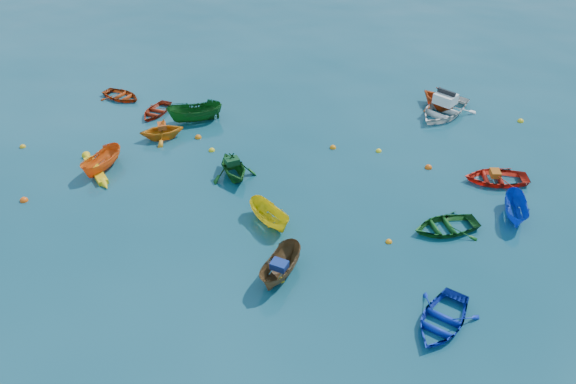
% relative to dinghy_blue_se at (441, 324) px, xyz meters
% --- Properties ---
extents(ground, '(160.00, 160.00, 0.00)m').
position_rel_dinghy_blue_se_xyz_m(ground, '(-8.36, -0.17, 0.00)').
color(ground, '#0A3D4C').
rests_on(ground, ground).
extents(sampan_brown_mid, '(1.15, 2.92, 1.12)m').
position_rel_dinghy_blue_se_xyz_m(sampan_brown_mid, '(-6.52, -0.09, 0.00)').
color(sampan_brown_mid, brown).
rests_on(sampan_brown_mid, ground).
extents(dinghy_blue_se, '(2.81, 3.55, 0.66)m').
position_rel_dinghy_blue_se_xyz_m(dinghy_blue_se, '(0.00, 0.00, 0.00)').
color(dinghy_blue_se, '#0D2AAE').
rests_on(dinghy_blue_se, ground).
extents(dinghy_orange_w, '(3.23, 3.18, 1.29)m').
position_rel_dinghy_blue_se_xyz_m(dinghy_orange_w, '(-17.16, 7.20, 0.00)').
color(dinghy_orange_w, orange).
rests_on(dinghy_orange_w, ground).
extents(sampan_yellow_mid, '(2.83, 2.21, 1.04)m').
position_rel_dinghy_blue_se_xyz_m(sampan_yellow_mid, '(-8.37, 2.79, 0.00)').
color(sampan_yellow_mid, yellow).
rests_on(sampan_yellow_mid, ground).
extents(dinghy_green_e, '(3.72, 3.57, 0.63)m').
position_rel_dinghy_blue_se_xyz_m(dinghy_green_e, '(-0.92, 5.55, 0.00)').
color(dinghy_green_e, '#114C18').
rests_on(dinghy_green_e, ground).
extents(dinghy_red_nw, '(2.91, 2.23, 0.56)m').
position_rel_dinghy_blue_se_xyz_m(dinghy_red_nw, '(-22.37, 10.33, 0.00)').
color(dinghy_red_nw, '#A6350D').
rests_on(dinghy_red_nw, ground).
extents(sampan_orange_n, '(1.11, 2.85, 1.10)m').
position_rel_dinghy_blue_se_xyz_m(sampan_orange_n, '(-18.19, 3.28, 0.00)').
color(sampan_orange_n, orange).
rests_on(sampan_orange_n, ground).
extents(dinghy_green_n, '(3.54, 3.52, 1.41)m').
position_rel_dinghy_blue_se_xyz_m(dinghy_green_n, '(-11.67, 5.45, 0.00)').
color(dinghy_green_n, '#125017').
rests_on(dinghy_green_n, ground).
extents(dinghy_red_ne, '(3.77, 3.26, 0.66)m').
position_rel_dinghy_blue_se_xyz_m(dinghy_red_ne, '(0.68, 10.40, 0.00)').
color(dinghy_red_ne, red).
rests_on(dinghy_red_ne, ground).
extents(sampan_blue_far, '(1.48, 2.80, 1.03)m').
position_rel_dinghy_blue_se_xyz_m(sampan_blue_far, '(1.86, 7.77, 0.00)').
color(sampan_blue_far, '#0F3EC2').
rests_on(sampan_blue_far, ground).
extents(dinghy_red_far, '(1.97, 2.66, 0.53)m').
position_rel_dinghy_blue_se_xyz_m(dinghy_red_far, '(-19.19, 9.51, 0.00)').
color(dinghy_red_far, '#A4250D').
rests_on(dinghy_red_far, ground).
extents(dinghy_orange_far, '(3.52, 3.46, 1.41)m').
position_rel_dinghy_blue_se_xyz_m(dinghy_orange_far, '(-3.65, 17.18, 0.00)').
color(dinghy_orange_far, '#DB4914').
rests_on(dinghy_orange_far, ground).
extents(sampan_green_far, '(3.31, 3.01, 1.26)m').
position_rel_dinghy_blue_se_xyz_m(sampan_green_far, '(-16.45, 9.62, 0.00)').
color(sampan_green_far, '#125117').
rests_on(sampan_green_far, ground).
extents(kayak_yellow, '(3.06, 2.29, 0.33)m').
position_rel_dinghy_blue_se_xyz_m(kayak_yellow, '(-18.37, 2.90, 0.00)').
color(kayak_yellow, yellow).
rests_on(kayak_yellow, ground).
extents(motorboat_white, '(4.22, 4.98, 1.48)m').
position_rel_dinghy_blue_se_xyz_m(motorboat_white, '(-3.15, 16.45, 0.00)').
color(motorboat_white, white).
rests_on(motorboat_white, ground).
extents(tarp_blue_a, '(0.67, 0.51, 0.32)m').
position_rel_dinghy_blue_se_xyz_m(tarp_blue_a, '(-6.52, -0.24, 0.72)').
color(tarp_blue_a, navy).
rests_on(tarp_blue_a, sampan_brown_mid).
extents(tarp_orange_a, '(0.73, 0.75, 0.29)m').
position_rel_dinghy_blue_se_xyz_m(tarp_orange_a, '(-17.12, 7.23, 0.79)').
color(tarp_orange_a, '#BD4513').
rests_on(tarp_orange_a, dinghy_orange_w).
extents(tarp_green_b, '(0.84, 0.85, 0.33)m').
position_rel_dinghy_blue_se_xyz_m(tarp_green_b, '(-11.74, 5.52, 0.87)').
color(tarp_green_b, '#0F3F1E').
rests_on(tarp_green_b, dinghy_green_n).
extents(tarp_orange_b, '(0.65, 0.74, 0.30)m').
position_rel_dinghy_blue_se_xyz_m(tarp_orange_b, '(0.59, 10.37, 0.48)').
color(tarp_orange_b, '#B25412').
rests_on(tarp_orange_b, dinghy_red_ne).
extents(buoy_or_a, '(0.39, 0.39, 0.39)m').
position_rel_dinghy_blue_se_xyz_m(buoy_or_a, '(-20.00, -0.45, 0.00)').
color(buoy_or_a, '#F7510D').
rests_on(buoy_or_a, ground).
extents(buoy_ye_a, '(0.30, 0.30, 0.30)m').
position_rel_dinghy_blue_se_xyz_m(buoy_ye_a, '(-6.39, -0.34, 0.00)').
color(buoy_ye_a, gold).
rests_on(buoy_ye_a, ground).
extents(buoy_or_b, '(0.30, 0.30, 0.30)m').
position_rel_dinghy_blue_se_xyz_m(buoy_or_b, '(-3.02, 3.70, 0.00)').
color(buoy_or_b, orange).
rests_on(buoy_or_b, ground).
extents(buoy_ye_b, '(0.34, 0.34, 0.34)m').
position_rel_dinghy_blue_se_xyz_m(buoy_ye_b, '(-23.74, 3.27, 0.00)').
color(buoy_ye_b, gold).
rests_on(buoy_ye_b, ground).
extents(buoy_or_c, '(0.39, 0.39, 0.39)m').
position_rel_dinghy_blue_se_xyz_m(buoy_or_c, '(-15.34, 8.04, 0.00)').
color(buoy_or_c, orange).
rests_on(buoy_or_c, ground).
extents(buoy_ye_c, '(0.32, 0.32, 0.32)m').
position_rel_dinghy_blue_se_xyz_m(buoy_ye_c, '(-5.53, 10.76, 0.00)').
color(buoy_ye_c, yellow).
rests_on(buoy_ye_c, ground).
extents(buoy_or_d, '(0.39, 0.39, 0.39)m').
position_rel_dinghy_blue_se_xyz_m(buoy_or_d, '(-2.68, 10.23, 0.00)').
color(buoy_or_d, '#E3530C').
rests_on(buoy_or_d, ground).
extents(buoy_ye_d, '(0.35, 0.35, 0.35)m').
position_rel_dinghy_blue_se_xyz_m(buoy_ye_d, '(-13.95, 7.15, 0.00)').
color(buoy_ye_d, yellow).
rests_on(buoy_ye_d, ground).
extents(buoy_or_e, '(0.36, 0.36, 0.36)m').
position_rel_dinghy_blue_se_xyz_m(buoy_or_e, '(-7.95, 10.08, 0.00)').
color(buoy_or_e, orange).
rests_on(buoy_or_e, ground).
extents(buoy_ye_e, '(0.37, 0.37, 0.37)m').
position_rel_dinghy_blue_se_xyz_m(buoy_ye_e, '(1.28, 17.36, 0.00)').
color(buoy_ye_e, yellow).
rests_on(buoy_ye_e, ground).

